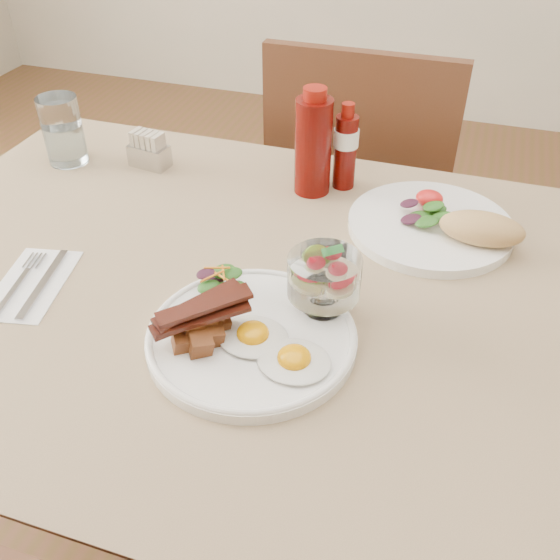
{
  "coord_description": "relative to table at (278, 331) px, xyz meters",
  "views": [
    {
      "loc": [
        0.23,
        -0.69,
        1.33
      ],
      "look_at": [
        0.02,
        -0.06,
        0.82
      ],
      "focal_mm": 40.0,
      "sensor_mm": 36.0,
      "label": 1
    }
  ],
  "objects": [
    {
      "name": "main_plate",
      "position": [
        0.0,
        -0.12,
        0.1
      ],
      "size": [
        0.28,
        0.28,
        0.02
      ],
      "primitive_type": "cylinder",
      "color": "white",
      "rests_on": "table"
    },
    {
      "name": "bacon_potato_pile",
      "position": [
        -0.05,
        -0.15,
        0.13
      ],
      "size": [
        0.12,
        0.12,
        0.06
      ],
      "rotation": [
        0.0,
        0.0,
        0.34
      ],
      "color": "brown",
      "rests_on": "main_plate"
    },
    {
      "name": "hot_sauce_bottle",
      "position": [
        0.02,
        0.33,
        0.17
      ],
      "size": [
        0.05,
        0.05,
        0.16
      ],
      "rotation": [
        0.0,
        0.0,
        -0.21
      ],
      "color": "#510804",
      "rests_on": "table"
    },
    {
      "name": "fruit_cup",
      "position": [
        0.08,
        -0.04,
        0.16
      ],
      "size": [
        0.1,
        0.1,
        0.1
      ],
      "rotation": [
        0.0,
        0.0,
        0.2
      ],
      "color": "white",
      "rests_on": "main_plate"
    },
    {
      "name": "water_glass",
      "position": [
        -0.52,
        0.25,
        0.15
      ],
      "size": [
        0.08,
        0.08,
        0.13
      ],
      "color": "white",
      "rests_on": "table"
    },
    {
      "name": "ketchup_bottle",
      "position": [
        -0.03,
        0.29,
        0.18
      ],
      "size": [
        0.08,
        0.08,
        0.19
      ],
      "rotation": [
        0.0,
        0.0,
        0.24
      ],
      "color": "#510804",
      "rests_on": "table"
    },
    {
      "name": "second_plate",
      "position": [
        0.21,
        0.22,
        0.11
      ],
      "size": [
        0.28,
        0.27,
        0.07
      ],
      "rotation": [
        0.0,
        0.0,
        0.04
      ],
      "color": "white",
      "rests_on": "table"
    },
    {
      "name": "chair_far",
      "position": [
        0.0,
        0.66,
        -0.14
      ],
      "size": [
        0.42,
        0.42,
        0.93
      ],
      "color": "#502C19",
      "rests_on": "ground"
    },
    {
      "name": "fried_eggs",
      "position": [
        0.04,
        -0.15,
        0.11
      ],
      "size": [
        0.18,
        0.13,
        0.03
      ],
      "rotation": [
        0.0,
        0.0,
        0.25
      ],
      "color": "silver",
      "rests_on": "main_plate"
    },
    {
      "name": "side_salad",
      "position": [
        -0.07,
        -0.06,
        0.12
      ],
      "size": [
        0.07,
        0.07,
        0.04
      ],
      "rotation": [
        0.0,
        0.0,
        -0.14
      ],
      "color": "#1B5316",
      "rests_on": "main_plate"
    },
    {
      "name": "table",
      "position": [
        0.0,
        0.0,
        0.0
      ],
      "size": [
        1.33,
        0.88,
        0.75
      ],
      "color": "#502C19",
      "rests_on": "ground"
    },
    {
      "name": "napkin_cutlery",
      "position": [
        -0.35,
        -0.11,
        0.09
      ],
      "size": [
        0.13,
        0.19,
        0.01
      ],
      "rotation": [
        0.0,
        0.0,
        0.2
      ],
      "color": "white",
      "rests_on": "table"
    },
    {
      "name": "sugar_caddy",
      "position": [
        -0.36,
        0.29,
        0.12
      ],
      "size": [
        0.08,
        0.05,
        0.07
      ],
      "rotation": [
        0.0,
        0.0,
        -0.15
      ],
      "color": "#B9B9BE",
      "rests_on": "table"
    }
  ]
}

